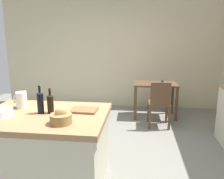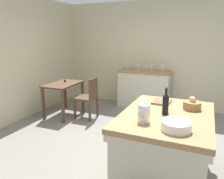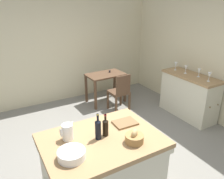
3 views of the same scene
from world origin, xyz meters
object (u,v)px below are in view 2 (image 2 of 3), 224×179
(wine_glass_right, at_px, (127,65))
(cutting_board, at_px, (162,102))
(wine_bottle_dark, at_px, (166,102))
(wine_glass_middle, at_px, (138,66))
(wine_bottle_amber, at_px, (166,104))
(bread_basket, at_px, (192,105))
(wine_glass_far_left, at_px, (162,67))
(side_cabinet, at_px, (144,89))
(pitcher, at_px, (144,113))
(wine_glass_left, at_px, (151,66))
(wooden_chair, at_px, (88,97))
(writing_desk, at_px, (64,89))
(wash_bowl, at_px, (176,126))
(island_table, at_px, (165,144))

(wine_glass_right, bearing_deg, cutting_board, -149.28)
(wine_bottle_dark, height_order, wine_glass_middle, wine_bottle_dark)
(wine_bottle_amber, bearing_deg, wine_glass_right, 28.32)
(bread_basket, relative_size, wine_glass_far_left, 1.20)
(wine_bottle_dark, bearing_deg, wine_bottle_amber, -170.10)
(side_cabinet, bearing_deg, pitcher, -164.77)
(side_cabinet, bearing_deg, bread_basket, -151.83)
(cutting_board, xyz_separation_m, wine_glass_right, (2.18, 1.29, 0.18))
(side_cabinet, height_order, bread_basket, bread_basket)
(pitcher, bearing_deg, wine_bottle_dark, -19.32)
(wine_glass_far_left, bearing_deg, wine_glass_middle, 90.24)
(pitcher, xyz_separation_m, wine_glass_left, (3.02, 0.67, 0.09))
(wine_bottle_amber, bearing_deg, wine_glass_far_left, 11.85)
(bread_basket, distance_m, wine_glass_left, 2.62)
(wooden_chair, height_order, cutting_board, wooden_chair)
(side_cabinet, height_order, cutting_board, side_cabinet)
(writing_desk, distance_m, wine_glass_far_left, 2.33)
(side_cabinet, bearing_deg, wine_glass_middle, 93.18)
(wine_bottle_amber, bearing_deg, wash_bowl, -155.82)
(side_cabinet, relative_size, bread_basket, 5.89)
(bread_basket, distance_m, wine_bottle_dark, 0.37)
(wine_glass_far_left, relative_size, wine_glass_middle, 1.06)
(side_cabinet, height_order, wash_bowl, wash_bowl)
(wine_glass_left, bearing_deg, side_cabinet, 106.39)
(pitcher, xyz_separation_m, wine_bottle_dark, (0.42, -0.15, 0.01))
(cutting_board, bearing_deg, island_table, -161.01)
(wine_bottle_amber, bearing_deg, writing_desk, 60.13)
(wine_bottle_dark, relative_size, wine_glass_far_left, 1.57)
(wooden_chair, xyz_separation_m, wash_bowl, (-1.87, -2.06, 0.42))
(bread_basket, height_order, wine_bottle_amber, wine_bottle_amber)
(wine_glass_middle, bearing_deg, wine_bottle_amber, -156.78)
(wine_glass_middle, bearing_deg, island_table, -156.16)
(side_cabinet, height_order, wine_glass_far_left, wine_glass_far_left)
(island_table, distance_m, side_cabinet, 2.81)
(cutting_board, bearing_deg, wine_bottle_dark, -162.82)
(wine_glass_far_left, bearing_deg, writing_desk, 122.37)
(cutting_board, bearing_deg, wine_glass_left, 17.52)
(cutting_board, bearing_deg, bread_basket, -108.41)
(island_table, relative_size, wine_bottle_dark, 4.96)
(side_cabinet, height_order, wine_bottle_dark, wine_bottle_dark)
(wine_glass_far_left, bearing_deg, wine_glass_left, 80.18)
(wash_bowl, height_order, wine_glass_left, wine_glass_left)
(wine_glass_far_left, bearing_deg, wooden_chair, 131.74)
(island_table, distance_m, wine_glass_middle, 2.92)
(cutting_board, distance_m, wine_bottle_amber, 0.49)
(pitcher, relative_size, wine_glass_middle, 1.40)
(wash_bowl, xyz_separation_m, cutting_board, (0.85, 0.30, -0.03))
(wine_glass_far_left, bearing_deg, island_table, -167.61)
(wine_bottle_dark, bearing_deg, wine_glass_right, 29.01)
(pitcher, bearing_deg, wine_glass_right, 23.02)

